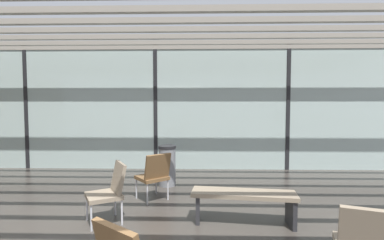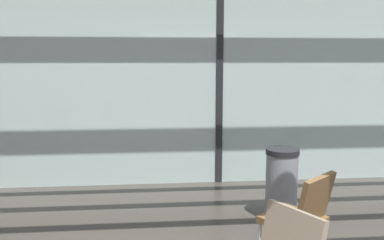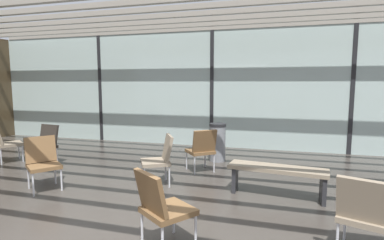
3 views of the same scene
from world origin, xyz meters
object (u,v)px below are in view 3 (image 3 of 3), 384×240
at_px(parked_airplane, 256,77).
at_px(lounge_chair_5, 161,204).
at_px(lounge_chair_1, 5,140).
at_px(lounge_chair_2, 44,143).
at_px(lounge_chair_7, 202,148).
at_px(lounge_chair_3, 43,160).
at_px(lounge_chair_6, 160,157).
at_px(waiting_bench, 277,173).
at_px(trash_bin, 218,142).
at_px(lounge_chair_4, 364,212).

distance_m(parked_airplane, lounge_chair_5, 11.31).
relative_size(parked_airplane, lounge_chair_1, 12.85).
bearing_deg(lounge_chair_2, lounge_chair_7, 15.66).
relative_size(lounge_chair_3, lounge_chair_7, 1.00).
xyz_separation_m(parked_airplane, lounge_chair_6, (-0.89, -9.24, -1.54)).
bearing_deg(lounge_chair_1, lounge_chair_7, -139.38).
bearing_deg(parked_airplane, waiting_bench, -83.36).
distance_m(lounge_chair_1, trash_bin, 4.76).
height_order(parked_airplane, lounge_chair_5, parked_airplane).
xyz_separation_m(parked_airplane, lounge_chair_3, (-2.70, -9.99, -1.54)).
xyz_separation_m(lounge_chair_2, lounge_chair_6, (2.87, -0.48, 0.00)).
xyz_separation_m(lounge_chair_3, trash_bin, (2.45, 2.62, -0.06)).
xyz_separation_m(lounge_chair_1, lounge_chair_3, (2.09, -1.18, 0.00)).
distance_m(parked_airplane, lounge_chair_6, 9.41).
bearing_deg(lounge_chair_2, lounge_chair_1, -169.08).
bearing_deg(lounge_chair_1, lounge_chair_3, -175.21).
distance_m(lounge_chair_1, waiting_bench, 5.89).
bearing_deg(lounge_chair_7, lounge_chair_1, -32.40).
distance_m(lounge_chair_2, lounge_chair_4, 6.05).
distance_m(parked_airplane, lounge_chair_7, 8.47).
bearing_deg(lounge_chair_1, trash_bin, -128.07).
distance_m(lounge_chair_3, lounge_chair_5, 2.89).
height_order(lounge_chair_4, lounge_chair_7, same).
relative_size(waiting_bench, trash_bin, 1.79).
xyz_separation_m(lounge_chair_5, trash_bin, (-0.17, 3.84, -0.06)).
bearing_deg(lounge_chair_5, trash_bin, -51.36).
relative_size(parked_airplane, lounge_chair_6, 12.85).
xyz_separation_m(lounge_chair_1, lounge_chair_7, (4.41, 0.49, 0.00)).
distance_m(lounge_chair_5, lounge_chair_7, 2.90).
relative_size(lounge_chair_4, lounge_chair_6, 1.00).
bearing_deg(lounge_chair_2, parked_airplane, 74.97).
relative_size(parked_airplane, waiting_bench, 7.27).
bearing_deg(lounge_chair_6, lounge_chair_3, -97.12).
distance_m(lounge_chair_2, lounge_chair_3, 1.62).
xyz_separation_m(lounge_chair_4, lounge_chair_5, (-2.02, -0.40, 0.00)).
xyz_separation_m(lounge_chair_6, waiting_bench, (1.97, -0.02, -0.13)).
xyz_separation_m(lounge_chair_3, waiting_bench, (3.78, 0.73, -0.13)).
height_order(lounge_chair_1, trash_bin, lounge_chair_1).
distance_m(lounge_chair_2, trash_bin, 3.78).
distance_m(lounge_chair_2, lounge_chair_6, 2.91).
relative_size(parked_airplane, lounge_chair_3, 12.85).
bearing_deg(parked_airplane, lounge_chair_2, -113.26).
bearing_deg(lounge_chair_1, lounge_chair_2, -143.02).
bearing_deg(lounge_chair_2, lounge_chair_4, -11.53).
bearing_deg(lounge_chair_4, lounge_chair_5, 30.89).
distance_m(lounge_chair_1, lounge_chair_4, 7.02).
bearing_deg(lounge_chair_3, lounge_chair_6, -30.59).
bearing_deg(lounge_chair_4, lounge_chair_3, 9.75).
height_order(lounge_chair_5, lounge_chair_6, same).
relative_size(lounge_chair_1, lounge_chair_5, 1.00).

